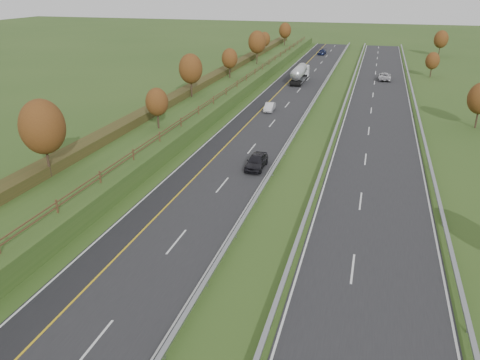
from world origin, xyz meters
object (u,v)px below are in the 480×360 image
(road_tanker, at_px, (300,73))
(car_silver_mid, at_px, (270,107))
(car_small_far, at_px, (322,52))
(car_dark_near, at_px, (256,161))
(car_oncoming, at_px, (385,76))

(road_tanker, distance_m, car_silver_mid, 25.67)
(car_small_far, bearing_deg, car_silver_mid, -86.05)
(car_dark_near, height_order, car_small_far, car_dark_near)
(road_tanker, relative_size, car_silver_mid, 2.81)
(car_oncoming, bearing_deg, car_silver_mid, 60.49)
(car_dark_near, relative_size, car_silver_mid, 1.21)
(car_small_far, bearing_deg, car_dark_near, -83.36)
(road_tanker, distance_m, car_oncoming, 18.64)
(car_silver_mid, xyz_separation_m, car_oncoming, (17.98, 32.56, 0.13))
(car_dark_near, relative_size, car_oncoming, 0.85)
(car_oncoming, bearing_deg, car_small_far, -63.98)
(car_silver_mid, bearing_deg, car_small_far, 87.59)
(road_tanker, height_order, car_small_far, road_tanker)
(car_dark_near, distance_m, car_small_far, 93.28)
(car_dark_near, xyz_separation_m, car_oncoming, (13.73, 58.01, -0.03))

